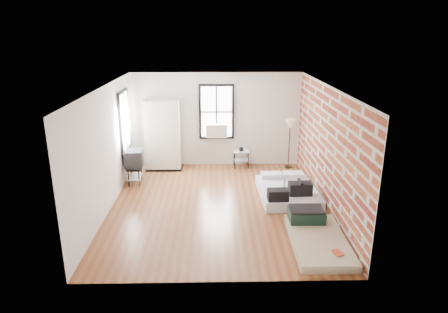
{
  "coord_description": "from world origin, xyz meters",
  "views": [
    {
      "loc": [
        -0.04,
        -8.66,
        4.03
      ],
      "look_at": [
        0.16,
        0.3,
        1.12
      ],
      "focal_mm": 32.0,
      "sensor_mm": 36.0,
      "label": 1
    }
  ],
  "objects_px": {
    "floor_lamp": "(290,127)",
    "side_table": "(241,154)",
    "mattress_bare": "(315,234)",
    "wardrobe": "(163,135)",
    "tv_stand": "(134,160)",
    "mattress_main": "(288,191)"
  },
  "relations": [
    {
      "from": "wardrobe",
      "to": "side_table",
      "type": "height_order",
      "value": "wardrobe"
    },
    {
      "from": "wardrobe",
      "to": "floor_lamp",
      "type": "relative_size",
      "value": 1.38
    },
    {
      "from": "floor_lamp",
      "to": "side_table",
      "type": "bearing_deg",
      "value": 177.18
    },
    {
      "from": "side_table",
      "to": "tv_stand",
      "type": "bearing_deg",
      "value": -157.57
    },
    {
      "from": "tv_stand",
      "to": "mattress_bare",
      "type": "bearing_deg",
      "value": -41.01
    },
    {
      "from": "mattress_main",
      "to": "wardrobe",
      "type": "height_order",
      "value": "wardrobe"
    },
    {
      "from": "mattress_bare",
      "to": "floor_lamp",
      "type": "bearing_deg",
      "value": 88.26
    },
    {
      "from": "mattress_bare",
      "to": "floor_lamp",
      "type": "relative_size",
      "value": 1.34
    },
    {
      "from": "floor_lamp",
      "to": "tv_stand",
      "type": "relative_size",
      "value": 1.61
    },
    {
      "from": "mattress_bare",
      "to": "tv_stand",
      "type": "relative_size",
      "value": 2.17
    },
    {
      "from": "mattress_bare",
      "to": "wardrobe",
      "type": "relative_size",
      "value": 0.97
    },
    {
      "from": "wardrobe",
      "to": "side_table",
      "type": "distance_m",
      "value": 2.39
    },
    {
      "from": "tv_stand",
      "to": "mattress_main",
      "type": "bearing_deg",
      "value": -18.31
    },
    {
      "from": "mattress_main",
      "to": "floor_lamp",
      "type": "height_order",
      "value": "floor_lamp"
    },
    {
      "from": "wardrobe",
      "to": "floor_lamp",
      "type": "distance_m",
      "value": 3.73
    },
    {
      "from": "side_table",
      "to": "tv_stand",
      "type": "distance_m",
      "value": 3.2
    },
    {
      "from": "mattress_main",
      "to": "side_table",
      "type": "distance_m",
      "value": 2.49
    },
    {
      "from": "mattress_main",
      "to": "floor_lamp",
      "type": "relative_size",
      "value": 1.28
    },
    {
      "from": "side_table",
      "to": "mattress_main",
      "type": "bearing_deg",
      "value": -65.77
    },
    {
      "from": "mattress_main",
      "to": "side_table",
      "type": "relative_size",
      "value": 3.14
    },
    {
      "from": "mattress_main",
      "to": "wardrobe",
      "type": "distance_m",
      "value": 4.07
    },
    {
      "from": "mattress_main",
      "to": "tv_stand",
      "type": "bearing_deg",
      "value": 163.22
    }
  ]
}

